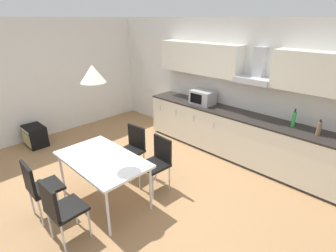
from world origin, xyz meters
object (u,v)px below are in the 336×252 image
Objects in this scene: bottle_green at (294,119)px; chair_far_right at (158,159)px; microwave at (203,97)px; chair_near_left at (39,185)px; chair_near_right at (59,207)px; dining_table at (102,161)px; chair_far_left at (133,146)px; pendant_lamp at (93,74)px; guitar_amp at (35,136)px; bottle_brown at (319,128)px.

bottle_green is 2.32m from chair_far_right.
microwave reaches higher than chair_near_left.
chair_near_right is 0.62m from chair_near_left.
chair_far_left reaches higher than dining_table.
microwave is 0.35× the size of dining_table.
bottle_green is 0.96× the size of pendant_lamp.
dining_table is 0.86m from chair_near_right.
pendant_lamp reaches higher than microwave.
chair_near_right is 1.64m from pendant_lamp.
chair_near_right is (0.31, -0.79, -0.15)m from dining_table.
chair_near_right is 1.67× the size of guitar_amp.
chair_far_right is 1.58m from chair_near_right.
dining_table is at bearing -127.94° from bottle_brown.
microwave is 2.63m from dining_table.
pendant_lamp is (-0.31, -0.79, 1.40)m from chair_far_right.
chair_far_left is at bearing 111.81° from dining_table.
microwave is at bearing 106.72° from chair_far_right.
bottle_brown is 0.81× the size of bottle_green.
pendant_lamp is (0.32, -0.79, 1.40)m from chair_far_left.
chair_far_right is at bearing -133.52° from bottle_brown.
microwave reaches higher than guitar_amp.
pendant_lamp is (-0.31, 0.79, 1.40)m from chair_near_right.
chair_far_left is at bearing 111.65° from chair_near_right.
chair_far_left reaches higher than guitar_amp.
chair_near_right reaches higher than dining_table.
dining_table is at bearing -111.58° from chair_far_right.
chair_near_right is (-0.00, -1.58, 0.00)m from chair_far_right.
dining_table is 0.87m from chair_far_left.
dining_table is at bearing -84.97° from microwave.
chair_near_right is at bearing -80.94° from microwave.
chair_far_left and chair_near_right have the same top height.
bottle_brown is 2.97m from chair_far_left.
bottle_brown reaches higher than chair_far_right.
pendant_lamp is at bearing -111.58° from chair_far_right.
chair_near_left is (-2.32, -3.37, -0.48)m from bottle_brown.
bottle_brown is at bearing 52.06° from dining_table.
chair_far_right and chair_near_right have the same top height.
guitar_amp is at bearing 165.51° from chair_near_right.
chair_near_left is 1.64m from pendant_lamp.
chair_near_right is at bearing -110.58° from bottle_green.
pendant_lamp is (0.00, 0.00, 1.25)m from dining_table.
pendant_lamp is (0.23, -2.59, 0.89)m from microwave.
chair_far_right is 1.00× the size of chair_near_right.
microwave is 3.68m from guitar_amp.
bottle_green is 0.35× the size of chair_near_left.
chair_near_left is (-0.31, -0.79, -0.15)m from dining_table.
bottle_brown reaches higher than chair_near_left.
dining_table is 1.25m from pendant_lamp.
guitar_amp is (-2.39, 0.78, -0.31)m from chair_near_left.
dining_table is 0.86m from chair_near_left.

